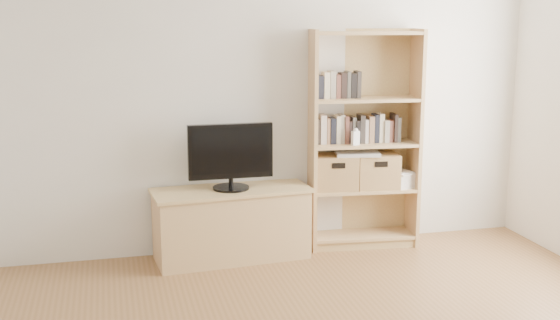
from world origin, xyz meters
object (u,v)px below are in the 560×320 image
object	(u,v)px
bookshelf	(364,140)
laptop	(357,153)
tv_stand	(232,225)
baby_monitor	(355,138)
television	(231,156)
basket_left	(335,172)
basket_right	(376,170)

from	to	relation	value
bookshelf	laptop	distance (m)	0.12
tv_stand	baby_monitor	distance (m)	1.23
laptop	television	bearing A→B (deg)	-166.03
television	basket_left	world-z (taller)	television
bookshelf	basket_left	xyz separation A→B (m)	(-0.24, 0.02, -0.26)
television	tv_stand	bearing A→B (deg)	179.77
baby_monitor	basket_left	world-z (taller)	baby_monitor
tv_stand	baby_monitor	bearing A→B (deg)	-6.45
laptop	bookshelf	bearing A→B (deg)	26.86
tv_stand	basket_left	size ratio (longest dim) A/B	3.46
baby_monitor	bookshelf	bearing A→B (deg)	28.17
tv_stand	laptop	world-z (taller)	laptop
basket_left	tv_stand	bearing A→B (deg)	-166.78
baby_monitor	basket_left	distance (m)	0.34
television	laptop	bearing A→B (deg)	2.24
basket_right	laptop	distance (m)	0.24
basket_right	laptop	size ratio (longest dim) A/B	0.97
television	laptop	xyz separation A→B (m)	(1.07, 0.05, -0.03)
television	basket_right	size ratio (longest dim) A/B	1.92
basket_right	bookshelf	bearing A→B (deg)	178.73
tv_stand	basket_left	world-z (taller)	basket_left
tv_stand	laptop	distance (m)	1.20
bookshelf	baby_monitor	xyz separation A→B (m)	(-0.11, -0.09, 0.04)
baby_monitor	basket_left	xyz separation A→B (m)	(-0.13, 0.11, -0.30)
basket_left	basket_right	bearing A→B (deg)	2.79
television	laptop	world-z (taller)	television
laptop	basket_right	bearing A→B (deg)	12.45
bookshelf	basket_right	bearing A→B (deg)	-2.60
bookshelf	television	xyz separation A→B (m)	(-1.14, -0.06, -0.07)
baby_monitor	basket_right	distance (m)	0.38
tv_stand	bookshelf	distance (m)	1.30
bookshelf	laptop	xyz separation A→B (m)	(-0.07, -0.02, -0.10)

